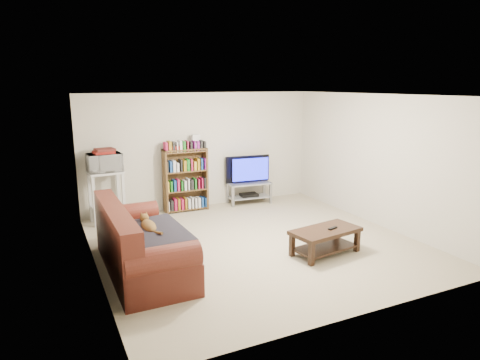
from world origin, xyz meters
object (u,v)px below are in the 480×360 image
sofa (137,249)px  bookshelf (186,179)px  tv_stand (249,189)px  coffee_table (325,237)px

sofa → bookshelf: size_ratio=1.73×
bookshelf → tv_stand: bearing=-2.4°
tv_stand → bookshelf: size_ratio=0.75×
coffee_table → tv_stand: size_ratio=1.20×
sofa → bookshelf: 2.98m
sofa → bookshelf: (1.55, 2.53, 0.33)m
sofa → tv_stand: (2.97, 2.46, -0.02)m
sofa → tv_stand: bearing=39.4°
bookshelf → sofa: bearing=-121.2°
sofa → bookshelf: bearing=58.2°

